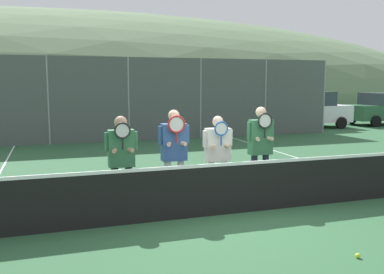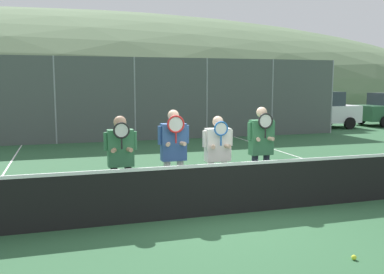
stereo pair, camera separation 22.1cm
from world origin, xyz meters
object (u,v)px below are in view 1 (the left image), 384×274
player_leftmost (121,155)px  player_rightmost (261,144)px  car_center (209,113)px  car_right_of_center (308,110)px  car_left_of_center (101,115)px  player_center_right (218,151)px  tennis_ball_on_court (358,256)px  player_center_left (174,149)px

player_leftmost → player_rightmost: 2.84m
car_center → player_rightmost: bearing=-105.7°
car_right_of_center → car_center: bearing=173.6°
player_leftmost → car_left_of_center: 11.44m
car_center → car_right_of_center: (5.19, -0.58, 0.08)m
player_leftmost → player_rightmost: bearing=2.8°
player_center_right → car_center: size_ratio=0.37×
player_leftmost → car_center: 13.43m
tennis_ball_on_court → player_leftmost: bearing=131.3°
player_center_left → player_center_right: size_ratio=1.08×
player_center_right → tennis_ball_on_court: bearing=-76.2°
player_center_right → car_right_of_center: size_ratio=0.39×
player_center_left → car_center: size_ratio=0.40×
player_rightmost → car_left_of_center: 11.42m
player_rightmost → player_center_left: bearing=-178.2°
player_leftmost → player_center_right: bearing=3.3°
tennis_ball_on_court → car_left_of_center: bearing=96.9°
player_center_left → tennis_ball_on_court: size_ratio=27.03×
tennis_ball_on_court → car_center: bearing=76.9°
player_rightmost → car_right_of_center: size_ratio=0.43×
player_rightmost → car_left_of_center: size_ratio=0.42×
player_leftmost → car_left_of_center: size_ratio=0.40×
player_center_left → car_left_of_center: size_ratio=0.42×
car_center → player_leftmost: bearing=-117.3°
car_right_of_center → tennis_ball_on_court: (-8.67, -14.39, -0.91)m
player_rightmost → car_right_of_center: car_right_of_center is taller
player_center_left → car_center: (5.15, 11.85, -0.23)m
car_center → car_left_of_center: bearing=-174.2°
player_leftmost → tennis_ball_on_court: bearing=-48.7°
car_center → tennis_ball_on_court: (-3.48, -14.97, -0.83)m
player_leftmost → tennis_ball_on_court: size_ratio=25.79×
car_center → tennis_ball_on_court: size_ratio=68.03×
player_leftmost → player_center_left: player_center_left is taller
car_left_of_center → tennis_ball_on_court: 14.57m
car_right_of_center → player_center_left: bearing=-132.5°
player_center_left → car_left_of_center: player_center_left is taller
car_left_of_center → car_right_of_center: car_right_of_center is taller
player_center_right → car_center: (4.26, 11.82, -0.15)m
player_leftmost → player_rightmost: size_ratio=0.94×
player_center_right → car_right_of_center: 14.68m
car_left_of_center → car_right_of_center: 10.41m
player_center_right → tennis_ball_on_court: player_center_right is taller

